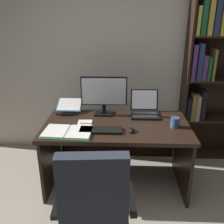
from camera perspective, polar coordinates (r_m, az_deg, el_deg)
name	(u,v)px	position (r m, az deg, el deg)	size (l,w,h in m)	color
wall_back	(122,60)	(3.40, 2.28, 11.78)	(4.82, 0.12, 2.54)	beige
desk	(117,138)	(2.82, 1.05, -5.94)	(1.53, 0.82, 0.75)	black
bookshelf	(209,77)	(3.40, 21.08, 7.41)	(0.82, 0.29, 2.13)	black
office_chair	(95,215)	(2.05, -3.88, -22.28)	(0.64, 0.60, 1.02)	black
monitor	(104,95)	(2.85, -1.81, 3.80)	(0.52, 0.16, 0.44)	black
laptop	(145,110)	(2.92, 7.44, 0.51)	(0.32, 0.34, 0.26)	black
keyboard	(101,130)	(2.50, -2.48, -4.13)	(0.42, 0.15, 0.02)	black
computer_mouse	(131,130)	(2.49, 4.43, -4.07)	(0.06, 0.10, 0.04)	black
reading_stand_with_book	(70,106)	(3.02, -9.56, 1.30)	(0.29, 0.29, 0.12)	black
open_binder	(68,132)	(2.50, -9.97, -4.45)	(0.50, 0.33, 0.02)	green
notepad	(85,124)	(2.66, -6.16, -2.72)	(0.15, 0.21, 0.01)	silver
pen	(87,123)	(2.66, -5.74, -2.56)	(0.01, 0.01, 0.14)	maroon
coffee_mug	(175,122)	(2.65, 14.08, -2.28)	(0.09, 0.09, 0.10)	#334C7A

